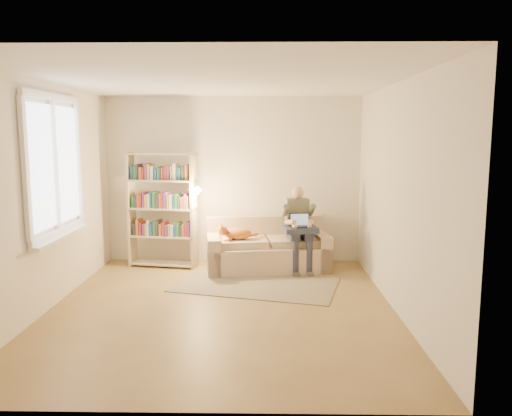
{
  "coord_description": "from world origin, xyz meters",
  "views": [
    {
      "loc": [
        0.5,
        -5.61,
        2.0
      ],
      "look_at": [
        0.38,
        1.0,
        1.04
      ],
      "focal_mm": 35.0,
      "sensor_mm": 36.0,
      "label": 1
    }
  ],
  "objects_px": {
    "person": "(299,224)",
    "cat": "(239,233)",
    "bookshelf": "(162,204)",
    "sofa": "(267,251)",
    "laptop": "(295,223)"
  },
  "relations": [
    {
      "from": "laptop",
      "to": "bookshelf",
      "type": "bearing_deg",
      "value": 163.78
    },
    {
      "from": "cat",
      "to": "person",
      "type": "bearing_deg",
      "value": -1.73
    },
    {
      "from": "person",
      "to": "bookshelf",
      "type": "distance_m",
      "value": 2.08
    },
    {
      "from": "sofa",
      "to": "person",
      "type": "xyz_separation_m",
      "value": [
        0.47,
        -0.08,
        0.43
      ]
    },
    {
      "from": "sofa",
      "to": "bookshelf",
      "type": "xyz_separation_m",
      "value": [
        -1.59,
        0.1,
        0.69
      ]
    },
    {
      "from": "sofa",
      "to": "bookshelf",
      "type": "distance_m",
      "value": 1.74
    },
    {
      "from": "person",
      "to": "laptop",
      "type": "bearing_deg",
      "value": -127.19
    },
    {
      "from": "cat",
      "to": "sofa",
      "type": "bearing_deg",
      "value": 14.78
    },
    {
      "from": "person",
      "to": "cat",
      "type": "height_order",
      "value": "person"
    },
    {
      "from": "sofa",
      "to": "laptop",
      "type": "relative_size",
      "value": 5.99
    },
    {
      "from": "laptop",
      "to": "bookshelf",
      "type": "height_order",
      "value": "bookshelf"
    },
    {
      "from": "person",
      "to": "cat",
      "type": "bearing_deg",
      "value": 178.27
    },
    {
      "from": "laptop",
      "to": "cat",
      "type": "bearing_deg",
      "value": 171.37
    },
    {
      "from": "cat",
      "to": "bookshelf",
      "type": "relative_size",
      "value": 0.33
    },
    {
      "from": "person",
      "to": "cat",
      "type": "xyz_separation_m",
      "value": [
        -0.88,
        -0.1,
        -0.13
      ]
    }
  ]
}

